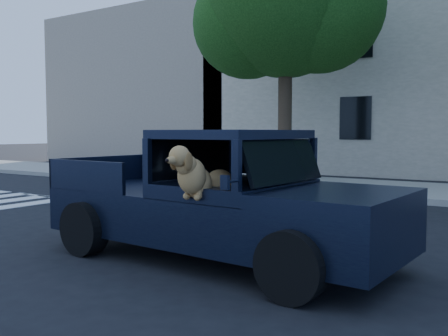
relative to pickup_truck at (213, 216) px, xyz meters
The scene contains 5 objects.
ground 0.97m from the pickup_truck, 43.37° to the right, with size 120.00×120.00×0.00m, color black.
far_sidewalk 8.70m from the pickup_truck, 86.27° to the left, with size 60.00×4.00×0.15m, color gray.
street_tree_left 10.98m from the pickup_truck, 110.53° to the left, with size 6.00×5.20×8.60m.
building_left 21.79m from the pickup_truck, 132.12° to the left, with size 12.00×6.00×8.00m, color tan.
pickup_truck is the anchor object (origin of this frame).
Camera 1 is at (3.14, -4.85, 1.68)m, focal length 40.00 mm.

